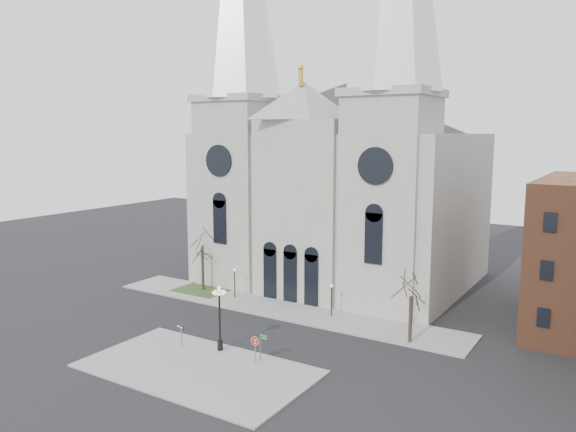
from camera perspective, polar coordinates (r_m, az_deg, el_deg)
The scene contains 13 objects.
ground at distance 50.81m, azimuth -8.00°, elevation -12.52°, with size 160.00×160.00×0.00m, color black.
sidewalk_near at distance 45.47m, azimuth -9.20°, elevation -15.05°, with size 18.00×10.00×0.14m, color gray.
sidewalk_far at distance 59.11m, azimuth -1.03°, elevation -9.32°, with size 40.00×6.00×0.14m, color gray.
grass_patch at distance 66.24m, azimuth -8.61°, elevation -7.43°, with size 6.00×5.00×0.18m, color #324A20.
cathedral at distance 66.53m, azimuth 4.59°, elevation 8.74°, with size 33.00×26.66×54.00m.
tree_left at distance 64.96m, azimuth -8.72°, elevation -2.77°, with size 3.20×3.20×7.50m.
tree_right at distance 49.70m, azimuth 12.41°, elevation -7.69°, with size 3.20×3.20×6.00m.
ped_lamp_left at distance 62.22m, azimuth -5.44°, elevation -6.28°, with size 0.32×0.32×3.26m.
ped_lamp_right at distance 55.96m, azimuth 4.45°, elevation -7.96°, with size 0.32×0.32×3.26m.
stop_sign at distance 45.36m, azimuth -3.35°, elevation -12.81°, with size 0.73×0.28×2.13m.
globe_lamp at distance 47.34m, azimuth -6.98°, elevation -9.48°, with size 1.29×1.29×5.50m.
one_way_sign at distance 49.22m, azimuth -10.79°, elevation -11.44°, with size 0.84×0.29×1.97m.
street_name_sign at distance 45.88m, azimuth -2.74°, elevation -12.87°, with size 0.70×0.13×2.20m.
Camera 1 is at (30.83, -36.09, 18.13)m, focal length 35.00 mm.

